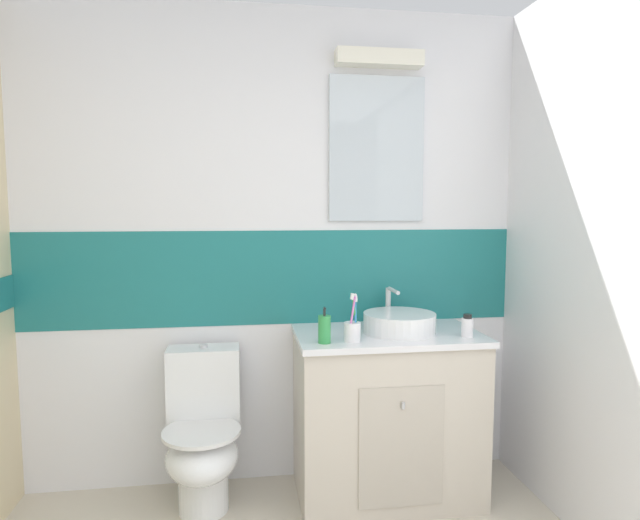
# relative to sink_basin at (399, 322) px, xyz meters

# --- Properties ---
(wall_back_tiled) EXTENTS (3.20, 0.20, 2.50)m
(wall_back_tiled) POSITION_rel_sink_basin_xyz_m (-0.59, 0.33, 0.36)
(wall_back_tiled) COLOR white
(wall_back_tiled) RESTS_ON ground_plane
(vanity_cabinet) EXTENTS (0.92, 0.55, 0.85)m
(vanity_cabinet) POSITION_rel_sink_basin_xyz_m (-0.06, 0.02, -0.48)
(vanity_cabinet) COLOR beige
(vanity_cabinet) RESTS_ON ground_plane
(sink_basin) EXTENTS (0.36, 0.40, 0.20)m
(sink_basin) POSITION_rel_sink_basin_xyz_m (0.00, 0.00, 0.00)
(sink_basin) COLOR white
(sink_basin) RESTS_ON vanity_cabinet
(toilet) EXTENTS (0.37, 0.50, 0.78)m
(toilet) POSITION_rel_sink_basin_xyz_m (-0.97, 0.04, -0.54)
(toilet) COLOR white
(toilet) RESTS_ON ground_plane
(toothbrush_cup) EXTENTS (0.08, 0.08, 0.23)m
(toothbrush_cup) POSITION_rel_sink_basin_xyz_m (-0.27, -0.15, 0.00)
(toothbrush_cup) COLOR white
(toothbrush_cup) RESTS_ON vanity_cabinet
(soap_dispenser) EXTENTS (0.06, 0.06, 0.17)m
(soap_dispenser) POSITION_rel_sink_basin_xyz_m (-0.40, -0.16, 0.01)
(soap_dispenser) COLOR green
(soap_dispenser) RESTS_ON vanity_cabinet
(lotion_bottle_short) EXTENTS (0.06, 0.06, 0.11)m
(lotion_bottle_short) POSITION_rel_sink_basin_xyz_m (0.30, -0.14, -0.00)
(lotion_bottle_short) COLOR white
(lotion_bottle_short) RESTS_ON vanity_cabinet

